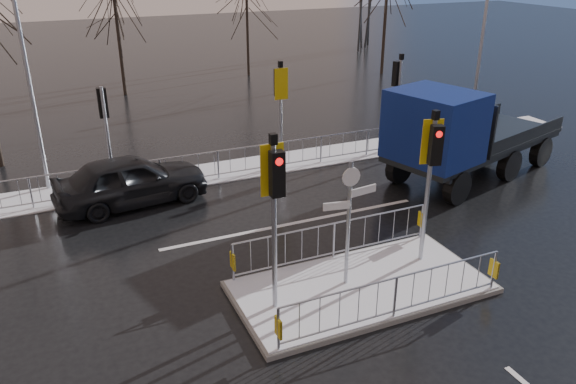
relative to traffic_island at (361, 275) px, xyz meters
name	(u,v)px	position (x,y,z in m)	size (l,w,h in m)	color
ground	(360,289)	(0.01, -0.01, -0.39)	(120.00, 120.00, 0.00)	black
snow_verge	(240,169)	(0.01, 8.59, -0.37)	(30.00, 2.00, 0.04)	white
lane_markings	(368,296)	(0.01, -0.34, -0.39)	(8.00, 11.38, 0.01)	silver
traffic_island	(361,275)	(0.00, 0.00, 0.00)	(6.00, 3.04, 4.15)	slate
far_kerb_fixtures	(252,146)	(0.31, 8.08, 0.63)	(18.00, 0.65, 3.83)	#9CA1AA
car_far_lane	(131,180)	(-4.07, 7.13, 0.41)	(1.89, 4.69, 1.60)	black
flatbed_truck	(452,134)	(6.03, 4.41, 1.40)	(7.72, 4.58, 3.37)	black
tree_far_a	(115,3)	(-1.99, 21.99, 4.43)	(3.75, 3.75, 7.08)	black
tree_far_b	(247,6)	(6.01, 23.99, 3.79)	(3.25, 3.25, 6.14)	black
street_lamp_right	(485,30)	(10.58, 8.49, 4.00)	(1.25, 0.18, 8.00)	#9CA1AA
street_lamp_left	(26,53)	(-6.42, 9.49, 4.10)	(1.25, 0.18, 8.20)	#9CA1AA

